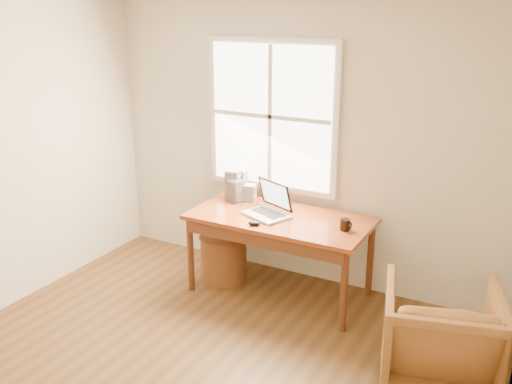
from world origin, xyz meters
TOP-DOWN VIEW (x-y plane):
  - room_shell at (-0.02, 0.16)m, footprint 4.04×4.54m
  - desk at (0.00, 1.80)m, footprint 1.60×0.80m
  - armchair at (1.55, 1.16)m, footprint 0.95×0.96m
  - wicker_stool at (-0.60, 1.80)m, footprint 0.56×0.56m
  - laptop at (-0.11, 1.75)m, footprint 0.48×0.49m
  - mouse at (-0.10, 1.51)m, footprint 0.12×0.10m
  - coffee_mug at (0.61, 1.77)m, footprint 0.11×0.11m
  - cd_stack_a at (-0.60, 2.15)m, footprint 0.14×0.12m
  - cd_stack_b at (-0.55, 1.97)m, footprint 0.17×0.16m
  - cd_stack_c at (-0.60, 2.01)m, footprint 0.15×0.13m
  - cd_stack_d at (-0.45, 2.04)m, footprint 0.15×0.14m

SIDE VIEW (x-z plane):
  - wicker_stool at x=-0.60m, z-range 0.00..0.44m
  - armchair at x=1.55m, z-range 0.00..0.72m
  - desk at x=0.00m, z-range 0.71..0.75m
  - mouse at x=-0.10m, z-range 0.75..0.79m
  - coffee_mug at x=0.61m, z-range 0.75..0.84m
  - cd_stack_d at x=-0.45m, z-range 0.75..0.91m
  - cd_stack_b at x=-0.55m, z-range 0.75..0.96m
  - cd_stack_a at x=-0.60m, z-range 0.75..1.01m
  - laptop at x=-0.11m, z-range 0.75..1.02m
  - cd_stack_c at x=-0.60m, z-range 0.75..1.04m
  - room_shell at x=-0.02m, z-range 0.00..2.64m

